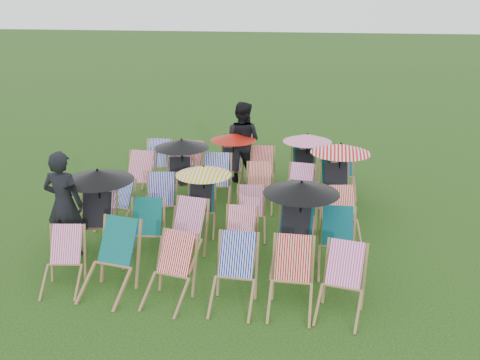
# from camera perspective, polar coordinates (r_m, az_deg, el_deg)

# --- Properties ---
(ground) EXTENTS (100.00, 100.00, 0.00)m
(ground) POSITION_cam_1_polar(r_m,az_deg,el_deg) (9.77, -1.44, -5.64)
(ground) COLOR black
(ground) RESTS_ON ground
(deckchair_0) EXTENTS (0.67, 0.86, 0.86)m
(deckchair_0) POSITION_cam_1_polar(r_m,az_deg,el_deg) (8.31, -18.41, -8.24)
(deckchair_0) COLOR olive
(deckchair_0) RESTS_ON ground
(deckchair_1) EXTENTS (0.82, 1.03, 1.01)m
(deckchair_1) POSITION_cam_1_polar(r_m,az_deg,el_deg) (7.96, -13.79, -8.38)
(deckchair_1) COLOR olive
(deckchair_1) RESTS_ON ground
(deckchair_2) EXTENTS (0.76, 0.94, 0.91)m
(deckchair_2) POSITION_cam_1_polar(r_m,az_deg,el_deg) (7.63, -7.58, -9.68)
(deckchair_2) COLOR olive
(deckchair_2) RESTS_ON ground
(deckchair_3) EXTENTS (0.64, 0.88, 0.94)m
(deckchair_3) POSITION_cam_1_polar(r_m,az_deg,el_deg) (7.47, -0.68, -10.06)
(deckchair_3) COLOR olive
(deckchair_3) RESTS_ON ground
(deckchair_4) EXTENTS (0.63, 0.88, 0.94)m
(deckchair_4) POSITION_cam_1_polar(r_m,az_deg,el_deg) (7.41, 5.50, -10.43)
(deckchair_4) COLOR olive
(deckchair_4) RESTS_ON ground
(deckchair_5) EXTENTS (0.75, 0.94, 0.91)m
(deckchair_5) POSITION_cam_1_polar(r_m,az_deg,el_deg) (7.41, 10.76, -10.83)
(deckchair_5) COLOR olive
(deckchair_5) RESTS_ON ground
(deckchair_6) EXTENTS (1.18, 1.27, 1.40)m
(deckchair_6) POSITION_cam_1_polar(r_m,az_deg,el_deg) (9.16, -15.09, -3.09)
(deckchair_6) COLOR olive
(deckchair_6) RESTS_ON ground
(deckchair_7) EXTENTS (0.69, 0.90, 0.92)m
(deckchair_7) POSITION_cam_1_polar(r_m,az_deg,el_deg) (8.83, -10.17, -5.56)
(deckchair_7) COLOR olive
(deckchair_7) RESTS_ON ground
(deckchair_8) EXTENTS (0.77, 0.96, 0.94)m
(deckchair_8) POSITION_cam_1_polar(r_m,az_deg,el_deg) (8.69, -6.05, -5.66)
(deckchair_8) COLOR olive
(deckchair_8) RESTS_ON ground
(deckchair_9) EXTENTS (0.58, 0.80, 0.87)m
(deckchair_9) POSITION_cam_1_polar(r_m,az_deg,el_deg) (8.53, -0.07, -6.36)
(deckchair_9) COLOR olive
(deckchair_9) RESTS_ON ground
(deckchair_10) EXTENTS (1.18, 1.24, 1.40)m
(deckchair_10) POSITION_cam_1_polar(r_m,az_deg,el_deg) (8.36, 6.02, -4.70)
(deckchair_10) COLOR olive
(deckchair_10) RESTS_ON ground
(deckchair_11) EXTENTS (0.63, 0.87, 0.93)m
(deckchair_11) POSITION_cam_1_polar(r_m,az_deg,el_deg) (8.48, 10.37, -6.65)
(deckchair_11) COLOR olive
(deckchair_11) RESTS_ON ground
(deckchair_12) EXTENTS (0.67, 0.85, 0.85)m
(deckchair_12) POSITION_cam_1_polar(r_m,az_deg,el_deg) (10.13, -13.17, -2.63)
(deckchair_12) COLOR olive
(deckchair_12) RESTS_ON ground
(deckchair_13) EXTENTS (0.72, 0.93, 0.93)m
(deckchair_13) POSITION_cam_1_polar(r_m,az_deg,el_deg) (9.97, -8.56, -2.42)
(deckchair_13) COLOR olive
(deckchair_13) RESTS_ON ground
(deckchair_14) EXTENTS (1.01, 1.08, 1.20)m
(deckchair_14) POSITION_cam_1_polar(r_m,az_deg,el_deg) (9.67, -4.13, -1.89)
(deckchair_14) COLOR olive
(deckchair_14) RESTS_ON ground
(deckchair_15) EXTENTS (0.64, 0.83, 0.83)m
(deckchair_15) POSITION_cam_1_polar(r_m,az_deg,el_deg) (9.51, 1.18, -3.62)
(deckchair_15) COLOR olive
(deckchair_15) RESTS_ON ground
(deckchair_16) EXTENTS (0.67, 0.88, 0.91)m
(deckchair_16) POSITION_cam_1_polar(r_m,az_deg,el_deg) (9.53, 6.36, -3.44)
(deckchair_16) COLOR olive
(deckchair_16) RESTS_ON ground
(deckchair_17) EXTENTS (0.73, 0.91, 0.89)m
(deckchair_17) POSITION_cam_1_polar(r_m,az_deg,el_deg) (9.50, 11.00, -3.84)
(deckchair_17) COLOR olive
(deckchair_17) RESTS_ON ground
(deckchair_18) EXTENTS (0.71, 0.95, 0.98)m
(deckchair_18) POSITION_cam_1_polar(r_m,az_deg,el_deg) (11.22, -11.01, 0.11)
(deckchair_18) COLOR olive
(deckchair_18) RESTS_ON ground
(deckchair_19) EXTENTS (1.11, 1.20, 1.32)m
(deckchair_19) POSITION_cam_1_polar(r_m,az_deg,el_deg) (10.97, -6.42, 1.04)
(deckchair_19) COLOR olive
(deckchair_19) RESTS_ON ground
(deckchair_20) EXTENTS (0.75, 0.98, 1.01)m
(deckchair_20) POSITION_cam_1_polar(r_m,az_deg,el_deg) (10.77, -2.70, -0.30)
(deckchair_20) COLOR olive
(deckchair_20) RESTS_ON ground
(deckchair_21) EXTENTS (0.65, 0.85, 0.87)m
(deckchair_21) POSITION_cam_1_polar(r_m,az_deg,el_deg) (10.69, 2.07, -0.84)
(deckchair_21) COLOR olive
(deckchair_21) RESTS_ON ground
(deckchair_22) EXTENTS (0.69, 0.89, 0.90)m
(deckchair_22) POSITION_cam_1_polar(r_m,az_deg,el_deg) (10.57, 6.32, -1.13)
(deckchair_22) COLOR olive
(deckchair_22) RESTS_ON ground
(deckchair_23) EXTENTS (1.16, 1.25, 1.38)m
(deckchair_23) POSITION_cam_1_polar(r_m,az_deg,el_deg) (10.57, 10.35, 0.27)
(deckchair_23) COLOR olive
(deckchair_23) RESTS_ON ground
(deckchair_24) EXTENTS (0.73, 0.94, 0.95)m
(deckchair_24) POSITION_cam_1_polar(r_m,az_deg,el_deg) (12.17, -8.84, 1.71)
(deckchair_24) COLOR olive
(deckchair_24) RESTS_ON ground
(deckchair_25) EXTENTS (0.70, 0.91, 0.92)m
(deckchair_25) POSITION_cam_1_polar(r_m,az_deg,el_deg) (12.07, -5.57, 1.62)
(deckchair_25) COLOR olive
(deckchair_25) RESTS_ON ground
(deckchair_26) EXTENTS (1.01, 1.06, 1.20)m
(deckchair_26) POSITION_cam_1_polar(r_m,az_deg,el_deg) (11.85, -0.99, 2.25)
(deckchair_26) COLOR olive
(deckchair_26) RESTS_ON ground
(deckchair_27) EXTENTS (0.62, 0.85, 0.91)m
(deckchair_27) POSITION_cam_1_polar(r_m,az_deg,el_deg) (11.69, 2.26, 1.04)
(deckchair_27) COLOR olive
(deckchair_27) RESTS_ON ground
(deckchair_28) EXTENTS (1.05, 1.13, 1.25)m
(deckchair_28) POSITION_cam_1_polar(r_m,az_deg,el_deg) (11.67, 6.94, 1.96)
(deckchair_28) COLOR olive
(deckchair_28) RESTS_ON ground
(deckchair_29) EXTENTS (0.71, 0.94, 0.96)m
(deckchair_29) POSITION_cam_1_polar(r_m,az_deg,el_deg) (11.61, 10.75, 0.72)
(deckchair_29) COLOR olive
(deckchair_29) RESTS_ON ground
(person_left) EXTENTS (0.67, 0.46, 1.79)m
(person_left) POSITION_cam_1_polar(r_m,az_deg,el_deg) (9.12, -18.28, -2.46)
(person_left) COLOR black
(person_left) RESTS_ON ground
(person_rear) EXTENTS (1.04, 0.89, 1.85)m
(person_rear) POSITION_cam_1_polar(r_m,az_deg,el_deg) (12.14, 0.20, 4.10)
(person_rear) COLOR black
(person_rear) RESTS_ON ground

